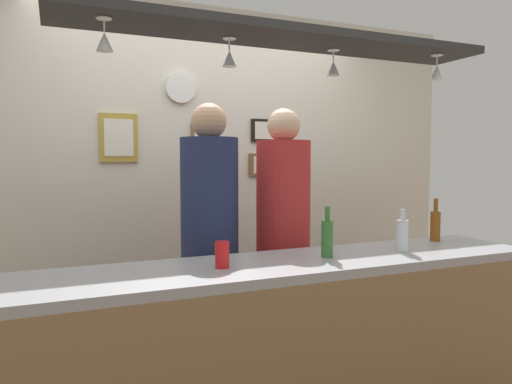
% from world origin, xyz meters
% --- Properties ---
extents(back_wall, '(4.40, 0.06, 2.60)m').
position_xyz_m(back_wall, '(0.00, 1.10, 1.30)').
color(back_wall, silver).
rests_on(back_wall, ground_plane).
extents(bar_counter, '(2.70, 0.55, 0.96)m').
position_xyz_m(bar_counter, '(0.00, -0.50, 0.65)').
color(bar_counter, '#99999E').
rests_on(bar_counter, ground_plane).
extents(overhead_glass_rack, '(2.20, 0.36, 0.04)m').
position_xyz_m(overhead_glass_rack, '(0.00, -0.30, 2.05)').
color(overhead_glass_rack, black).
extents(hanging_wineglass_far_left, '(0.07, 0.07, 0.13)m').
position_xyz_m(hanging_wineglass_far_left, '(-0.86, -0.35, 1.93)').
color(hanging_wineglass_far_left, silver).
rests_on(hanging_wineglass_far_left, overhead_glass_rack).
extents(hanging_wineglass_left, '(0.07, 0.07, 0.13)m').
position_xyz_m(hanging_wineglass_left, '(-0.28, -0.25, 1.93)').
color(hanging_wineglass_left, silver).
rests_on(hanging_wineglass_left, overhead_glass_rack).
extents(hanging_wineglass_center_left, '(0.07, 0.07, 0.13)m').
position_xyz_m(hanging_wineglass_center_left, '(0.30, -0.23, 1.93)').
color(hanging_wineglass_center_left, silver).
rests_on(hanging_wineglass_center_left, overhead_glass_rack).
extents(hanging_wineglass_center, '(0.07, 0.07, 0.13)m').
position_xyz_m(hanging_wineglass_center, '(0.89, -0.36, 1.93)').
color(hanging_wineglass_center, silver).
rests_on(hanging_wineglass_center, overhead_glass_rack).
extents(person_left_navy_shirt, '(0.34, 0.34, 1.78)m').
position_xyz_m(person_left_navy_shirt, '(-0.23, 0.27, 1.08)').
color(person_left_navy_shirt, '#2D334C').
rests_on(person_left_navy_shirt, ground_plane).
extents(person_right_red_shirt, '(0.34, 0.34, 1.77)m').
position_xyz_m(person_right_red_shirt, '(0.26, 0.27, 1.07)').
color(person_right_red_shirt, '#2D334C').
rests_on(person_right_red_shirt, ground_plane).
extents(bottle_beer_green_import, '(0.06, 0.06, 0.26)m').
position_xyz_m(bottle_beer_green_import, '(0.20, -0.35, 1.06)').
color(bottle_beer_green_import, '#336B2D').
rests_on(bottle_beer_green_import, bar_counter).
extents(bottle_soda_clear, '(0.06, 0.06, 0.23)m').
position_xyz_m(bottle_soda_clear, '(0.65, -0.39, 1.05)').
color(bottle_soda_clear, silver).
rests_on(bottle_soda_clear, bar_counter).
extents(bottle_beer_amber_tall, '(0.06, 0.06, 0.26)m').
position_xyz_m(bottle_beer_amber_tall, '(1.05, -0.20, 1.06)').
color(bottle_beer_amber_tall, brown).
rests_on(bottle_beer_amber_tall, bar_counter).
extents(drink_can, '(0.07, 0.07, 0.12)m').
position_xyz_m(drink_can, '(-0.37, -0.37, 1.02)').
color(drink_can, red).
rests_on(drink_can, bar_counter).
extents(picture_frame_crest, '(0.18, 0.02, 0.26)m').
position_xyz_m(picture_frame_crest, '(-0.03, 1.06, 1.60)').
color(picture_frame_crest, brown).
rests_on(picture_frame_crest, back_wall).
extents(picture_frame_caricature, '(0.26, 0.02, 0.34)m').
position_xyz_m(picture_frame_caricature, '(-0.64, 1.06, 1.60)').
color(picture_frame_caricature, '#B29338').
rests_on(picture_frame_caricature, back_wall).
extents(picture_frame_lower_pair, '(0.30, 0.02, 0.18)m').
position_xyz_m(picture_frame_lower_pair, '(0.50, 1.06, 1.41)').
color(picture_frame_lower_pair, brown).
rests_on(picture_frame_lower_pair, back_wall).
extents(picture_frame_upper_small, '(0.22, 0.02, 0.18)m').
position_xyz_m(picture_frame_upper_small, '(0.48, 1.06, 1.68)').
color(picture_frame_upper_small, black).
rests_on(picture_frame_upper_small, back_wall).
extents(wall_clock, '(0.22, 0.03, 0.22)m').
position_xyz_m(wall_clock, '(-0.19, 1.05, 1.97)').
color(wall_clock, white).
rests_on(wall_clock, back_wall).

